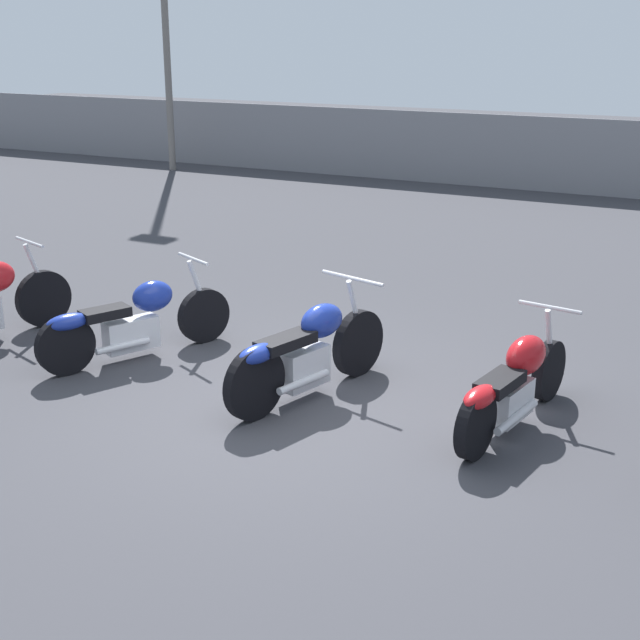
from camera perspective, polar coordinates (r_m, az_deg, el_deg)
The scene contains 5 objects.
ground_plane at distance 8.05m, azimuth -2.26°, elevation -5.79°, with size 60.00×60.00×0.00m, color #38383D.
fence_back at distance 19.14m, azimuth 16.12°, elevation 10.02°, with size 40.00×0.04×1.53m.
motorcycle_slot_1 at distance 9.33m, azimuth -11.88°, elevation -0.08°, with size 1.07×2.01×0.97m.
motorcycle_slot_2 at distance 8.16m, azimuth -0.86°, elevation -2.05°, with size 0.85×2.02×1.03m.
motorcycle_slot_3 at distance 7.72m, azimuth 12.33°, elevation -4.02°, with size 0.64×2.02×0.93m.
Camera 1 is at (3.61, -6.40, 3.28)m, focal length 50.00 mm.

